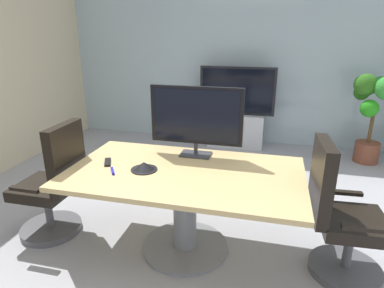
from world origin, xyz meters
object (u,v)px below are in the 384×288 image
object	(u,v)px
conference_phone	(144,166)
remote_control	(108,162)
office_chair_left	(54,190)
wall_display_unit	(236,120)
conference_table	(185,192)
potted_plant	(374,106)
office_chair_right	(340,222)
tv_monitor	(196,117)

from	to	relation	value
conference_phone	remote_control	size ratio (longest dim) A/B	1.29
office_chair_left	remote_control	distance (m)	0.62
wall_display_unit	remote_control	size ratio (longest dim) A/B	7.71
conference_table	potted_plant	distance (m)	3.29
office_chair_right	remote_control	bearing A→B (deg)	86.70
conference_table	wall_display_unit	distance (m)	2.86
office_chair_right	potted_plant	world-z (taller)	potted_plant
wall_display_unit	office_chair_right	bearing A→B (deg)	-68.23
potted_plant	conference_phone	bearing A→B (deg)	-131.74
office_chair_right	office_chair_left	bearing A→B (deg)	88.20
conference_phone	remote_control	distance (m)	0.37
conference_phone	conference_table	bearing A→B (deg)	10.69
tv_monitor	conference_phone	distance (m)	0.64
conference_table	conference_phone	distance (m)	0.41
conference_phone	remote_control	world-z (taller)	conference_phone
tv_monitor	wall_display_unit	distance (m)	2.56
office_chair_left	office_chair_right	distance (m)	2.46
office_chair_right	conference_phone	xyz separation A→B (m)	(-1.56, -0.06, 0.32)
office_chair_left	wall_display_unit	distance (m)	3.20
office_chair_right	remote_control	world-z (taller)	office_chair_right
office_chair_left	tv_monitor	bearing A→B (deg)	109.51
conference_table	potted_plant	xyz separation A→B (m)	(2.02, 2.57, 0.29)
wall_display_unit	potted_plant	size ratio (longest dim) A/B	1.02
office_chair_right	remote_control	xyz separation A→B (m)	(-1.92, -0.00, 0.30)
remote_control	tv_monitor	bearing A→B (deg)	2.65
office_chair_right	conference_phone	distance (m)	1.60
office_chair_left	wall_display_unit	world-z (taller)	wall_display_unit
tv_monitor	conference_phone	xyz separation A→B (m)	(-0.34, -0.44, -0.33)
remote_control	conference_table	bearing A→B (deg)	-25.72
conference_phone	office_chair_left	bearing A→B (deg)	-179.67
tv_monitor	remote_control	size ratio (longest dim) A/B	4.94
office_chair_left	office_chair_right	bearing A→B (deg)	91.27
conference_table	office_chair_right	bearing A→B (deg)	0.10
office_chair_left	wall_display_unit	xyz separation A→B (m)	(1.32, 2.92, -0.01)
conference_table	wall_display_unit	size ratio (longest dim) A/B	1.47
conference_table	potted_plant	size ratio (longest dim) A/B	1.49
conference_table	office_chair_right	world-z (taller)	office_chair_right
conference_table	tv_monitor	size ratio (longest dim) A/B	2.29
wall_display_unit	conference_phone	distance (m)	2.96
potted_plant	remote_control	size ratio (longest dim) A/B	7.58
potted_plant	remote_control	bearing A→B (deg)	-136.52
office_chair_left	remote_control	world-z (taller)	office_chair_left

